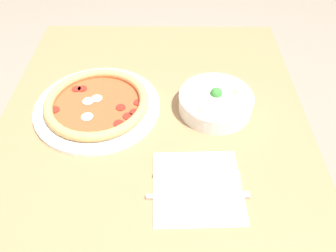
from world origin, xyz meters
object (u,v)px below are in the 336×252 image
at_px(pizza, 97,104).
at_px(knife, 193,196).
at_px(fork, 196,175).
at_px(bowl, 216,101).

xyz_separation_m(pizza, knife, (0.28, 0.25, -0.01)).
height_order(fork, knife, same).
bearing_deg(fork, pizza, 137.25).
xyz_separation_m(fork, knife, (0.05, -0.01, -0.00)).
relative_size(pizza, knife, 1.52).
distance_m(pizza, knife, 0.38).
xyz_separation_m(pizza, fork, (0.23, 0.26, -0.01)).
distance_m(fork, knife, 0.06).
bearing_deg(bowl, knife, -14.30).
bearing_deg(bowl, fork, -15.76).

